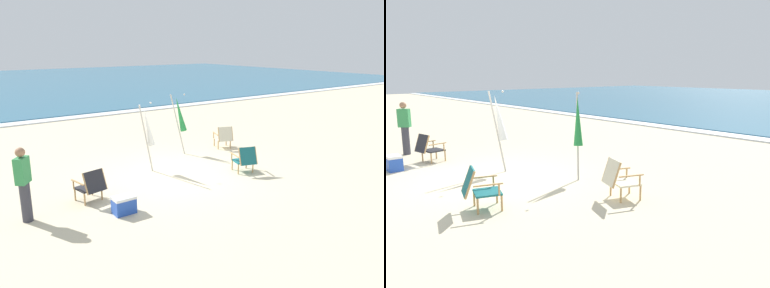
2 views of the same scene
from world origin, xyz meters
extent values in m
plane|color=beige|center=(0.00, 0.00, 0.00)|extent=(80.00, 80.00, 0.00)
cube|color=white|center=(0.00, 10.42, 0.03)|extent=(80.00, 1.10, 0.06)
cube|color=#28282D|center=(-2.68, -0.32, 0.32)|extent=(0.60, 0.57, 0.04)
cube|color=#28282D|center=(-2.61, -0.64, 0.56)|extent=(0.53, 0.30, 0.50)
cylinder|color=tan|center=(-2.95, -0.15, 0.16)|extent=(0.04, 0.04, 0.32)
cylinder|color=tan|center=(-2.49, -0.06, 0.16)|extent=(0.04, 0.04, 0.32)
cylinder|color=tan|center=(-2.86, -0.57, 0.16)|extent=(0.04, 0.04, 0.32)
cylinder|color=tan|center=(-2.41, -0.48, 0.16)|extent=(0.04, 0.04, 0.32)
cube|color=tan|center=(-2.95, -0.39, 0.54)|extent=(0.14, 0.52, 0.02)
cylinder|color=tan|center=(-2.98, -0.20, 0.43)|extent=(0.04, 0.04, 0.22)
cube|color=tan|center=(-2.40, -0.28, 0.54)|extent=(0.14, 0.52, 0.02)
cylinder|color=tan|center=(-2.44, -0.10, 0.43)|extent=(0.04, 0.04, 0.22)
cylinder|color=tan|center=(-2.86, -0.69, 0.56)|extent=(0.08, 0.22, 0.50)
cylinder|color=tan|center=(-2.36, -0.59, 0.56)|extent=(0.08, 0.22, 0.50)
cube|color=#196066|center=(1.83, -0.91, 0.32)|extent=(0.64, 0.61, 0.04)
cube|color=#196066|center=(1.73, -1.23, 0.56)|extent=(0.54, 0.36, 0.50)
cylinder|color=tan|center=(1.67, -0.63, 0.16)|extent=(0.04, 0.04, 0.32)
cylinder|color=tan|center=(2.11, -0.77, 0.16)|extent=(0.04, 0.04, 0.32)
cylinder|color=tan|center=(1.54, -1.05, 0.16)|extent=(0.04, 0.04, 0.32)
cylinder|color=tan|center=(1.98, -1.19, 0.16)|extent=(0.04, 0.04, 0.32)
cube|color=tan|center=(1.55, -0.84, 0.54)|extent=(0.19, 0.51, 0.02)
cylinder|color=tan|center=(1.61, -0.67, 0.43)|extent=(0.04, 0.04, 0.22)
cube|color=tan|center=(2.09, -1.01, 0.54)|extent=(0.19, 0.51, 0.02)
cylinder|color=tan|center=(2.14, -0.83, 0.43)|extent=(0.04, 0.04, 0.22)
cylinder|color=tan|center=(1.48, -1.15, 0.56)|extent=(0.11, 0.23, 0.50)
cylinder|color=tan|center=(1.97, -1.30, 0.56)|extent=(0.11, 0.23, 0.50)
cube|color=beige|center=(3.08, 1.50, 0.32)|extent=(0.65, 0.63, 0.04)
cube|color=beige|center=(2.96, 1.20, 0.57)|extent=(0.53, 0.35, 0.51)
cylinder|color=tan|center=(2.93, 1.78, 0.16)|extent=(0.04, 0.04, 0.32)
cylinder|color=tan|center=(3.37, 1.62, 0.16)|extent=(0.04, 0.04, 0.32)
cylinder|color=tan|center=(2.78, 1.38, 0.16)|extent=(0.04, 0.04, 0.32)
cylinder|color=tan|center=(3.22, 1.22, 0.16)|extent=(0.04, 0.04, 0.32)
cube|color=tan|center=(2.81, 1.58, 0.54)|extent=(0.22, 0.51, 0.02)
cylinder|color=tan|center=(2.87, 1.75, 0.43)|extent=(0.04, 0.04, 0.22)
cube|color=tan|center=(3.33, 1.38, 0.54)|extent=(0.22, 0.51, 0.02)
cylinder|color=tan|center=(3.40, 1.56, 0.43)|extent=(0.04, 0.04, 0.22)
cylinder|color=tan|center=(2.73, 1.29, 0.57)|extent=(0.11, 0.20, 0.51)
cylinder|color=tan|center=(3.20, 1.11, 0.57)|extent=(0.11, 0.20, 0.51)
cylinder|color=#B7B2A8|center=(1.29, 1.75, 1.03)|extent=(0.43, 0.33, 2.06)
cone|color=#23843D|center=(1.35, 1.70, 1.38)|extent=(0.51, 0.45, 1.18)
sphere|color=#B7B2A8|center=(1.47, 1.61, 2.05)|extent=(0.06, 0.06, 0.06)
cylinder|color=#B7B2A8|center=(-0.55, 0.61, 1.02)|extent=(0.50, 0.21, 2.06)
cone|color=white|center=(-0.48, 0.63, 1.38)|extent=(0.52, 0.36, 1.17)
sphere|color=#B7B2A8|center=(-0.33, 0.68, 2.05)|extent=(0.06, 0.06, 0.06)
cylinder|color=#383842|center=(-4.14, -0.63, 0.43)|extent=(0.22, 0.22, 0.86)
cube|color=#338C4C|center=(-4.14, -0.63, 1.14)|extent=(0.37, 0.39, 0.56)
sphere|color=#9E7051|center=(-4.14, -0.63, 1.53)|extent=(0.20, 0.20, 0.20)
cube|color=blue|center=(-2.30, -1.48, 0.17)|extent=(0.48, 0.34, 0.34)
cube|color=white|center=(-2.30, -1.48, 0.37)|extent=(0.49, 0.35, 0.06)
camera|label=1|loc=(-5.55, -8.62, 3.65)|focal=35.00mm
camera|label=2|loc=(8.00, -3.93, 2.50)|focal=35.00mm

